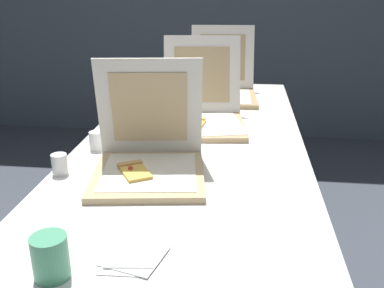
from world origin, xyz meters
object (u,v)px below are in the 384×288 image
pizza_box_back (222,88)px  pizza_box_front (148,159)px  pizza_box_middle (202,114)px  table (192,154)px  cup_white_near_center (96,141)px  cup_white_near_left (60,164)px  cup_white_far (150,109)px  cup_printed_front (50,257)px  cup_white_mid (128,132)px  napkin_pile (131,256)px

pizza_box_back → pizza_box_front: bearing=-104.2°
pizza_box_front → pizza_box_middle: size_ratio=0.80×
pizza_box_front → pizza_box_middle: 0.56m
table → cup_white_near_center: 0.38m
pizza_box_back → cup_white_near_left: pizza_box_back is taller
pizza_box_middle → cup_white_near_center: size_ratio=7.19×
pizza_box_middle → cup_white_far: pizza_box_middle is taller
cup_white_near_left → cup_printed_front: size_ratio=0.70×
table → cup_white_mid: 0.27m
pizza_box_middle → napkin_pile: bearing=-100.7°
pizza_box_back → cup_white_mid: (-0.34, -0.73, -0.02)m
pizza_box_front → cup_white_near_center: 0.32m
cup_white_mid → cup_printed_front: 0.87m
pizza_box_back → cup_white_far: (-0.32, -0.38, -0.02)m
table → cup_white_mid: (-0.26, 0.00, 0.08)m
cup_white_near_left → napkin_pile: size_ratio=0.45×
cup_white_mid → cup_white_near_center: size_ratio=1.00×
pizza_box_middle → cup_white_near_left: pizza_box_middle is taller
cup_white_near_left → napkin_pile: bearing=-50.9°
cup_white_near_left → cup_white_mid: same height
pizza_box_front → pizza_box_back: pizza_box_front is taller
pizza_box_front → table: bearing=62.7°
pizza_box_middle → table: bearing=-101.3°
table → cup_white_far: bearing=124.4°
cup_white_far → napkin_pile: bearing=-80.5°
cup_white_near_left → cup_printed_front: (0.20, -0.52, 0.02)m
table → cup_printed_front: bearing=-103.5°
cup_white_near_center → napkin_pile: 0.73m
cup_white_far → pizza_box_front: bearing=-78.8°
pizza_box_middle → cup_white_near_center: (-0.37, -0.34, -0.02)m
cup_white_mid → pizza_box_front: bearing=-64.1°
cup_white_far → table: bearing=-55.6°
cup_white_far → cup_white_near_left: bearing=-103.5°
cup_white_near_left → napkin_pile: (0.35, -0.43, -0.03)m
pizza_box_middle → cup_white_far: (-0.26, 0.11, -0.02)m
pizza_box_middle → cup_white_near_center: 0.51m
pizza_box_front → cup_white_mid: size_ratio=5.77×
napkin_pile → cup_white_mid: bearing=105.0°
pizza_box_back → cup_printed_front: size_ratio=4.88×
cup_white_mid → cup_white_near_center: same height
table → cup_white_near_left: (-0.40, -0.34, 0.08)m
pizza_box_back → cup_white_far: pizza_box_back is taller
pizza_box_back → cup_printed_front: bearing=-104.1°
table → pizza_box_middle: 0.26m
pizza_box_front → cup_white_far: 0.67m
table → cup_white_mid: cup_white_mid is taller
cup_white_far → pizza_box_middle: bearing=-23.6°
table → pizza_box_back: size_ratio=4.41×
cup_white_near_left → pizza_box_middle: bearing=53.7°
table → napkin_pile: napkin_pile is taller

